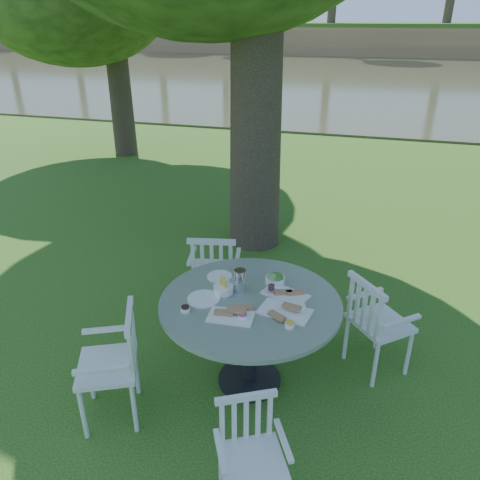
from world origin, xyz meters
name	(u,v)px	position (x,y,z in m)	size (l,w,h in m)	color
ground	(235,318)	(0.00, 0.00, 0.00)	(140.00, 140.00, 0.00)	#1B440E
table	(250,316)	(0.41, -0.90, 0.71)	(1.51, 1.51, 0.85)	black
chair_ne	(373,319)	(1.40, -0.44, 0.56)	(0.65, 0.66, 0.95)	silver
chair_nw	(214,269)	(-0.23, 0.00, 0.57)	(0.57, 0.55, 0.97)	silver
chair_sw	(119,358)	(-0.48, -1.54, 0.57)	(0.62, 0.64, 0.97)	silver
chair_se	(249,445)	(0.69, -1.97, 0.47)	(0.54, 0.53, 0.81)	silver
tableware	(249,292)	(0.38, -0.84, 0.89)	(1.04, 0.81, 0.20)	white
river	(358,78)	(0.00, 23.00, 0.00)	(100.00, 28.00, 0.12)	#3B3E24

